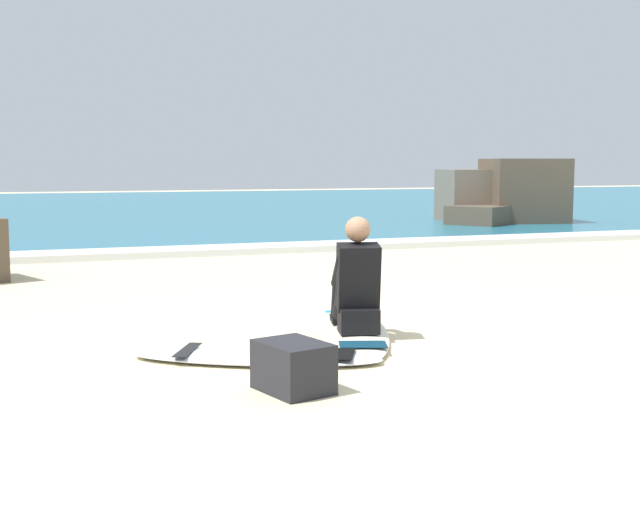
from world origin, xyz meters
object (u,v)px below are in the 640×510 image
Objects in this scene: surfboard_main at (356,329)px; beach_bag at (293,367)px; surfer_seated at (357,287)px; surfboard_spare_near at (257,357)px.

surfboard_main is 5.04× the size of beach_bag.
surfboard_main is at bearing 68.35° from surfer_seated.
beach_bag reaches higher than surfboard_main.
beach_bag is (-0.00, -0.86, 0.12)m from surfboard_spare_near.
surfer_seated is 1.71m from beach_bag.
beach_bag is at bearing -126.65° from surfer_seated.
surfer_seated is 1.19m from surfboard_spare_near.
surfboard_main is 1.88m from beach_bag.
surfboard_main is at bearing 32.13° from surfboard_spare_near.
surfer_seated is at bearing 26.30° from surfboard_spare_near.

